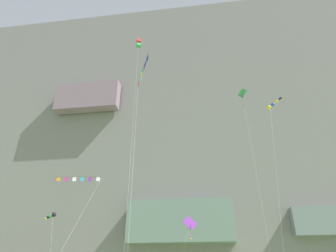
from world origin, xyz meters
name	(u,v)px	position (x,y,z in m)	size (l,w,h in m)	color
cliff_face	(185,144)	(0.00, 55.24, 30.65)	(180.00, 28.79, 61.37)	slate
kite_box_upper_right	(139,44)	(-4.47, 25.95, 34.71)	(1.81, 5.94, 35.65)	red
kite_diamond_mid_left	(190,224)	(1.85, 35.28, 9.46)	(3.86, 2.70, 10.69)	purple
kite_banner_far_left	(77,184)	(-9.56, 22.74, 11.96)	(5.28, 5.63, 12.86)	black
kite_windsock_near_cliff	(272,106)	(13.41, 25.94, 22.10)	(3.37, 2.45, 22.48)	yellow
kite_diamond_low_center	(243,98)	(10.39, 28.54, 25.17)	(1.16, 2.29, 27.08)	green
kite_windsock_high_center	(51,216)	(-17.13, 32.14, 10.50)	(4.38, 3.26, 10.97)	black
kite_banner_low_left	(142,77)	(-1.23, 16.43, 20.94)	(2.09, 5.37, 21.96)	black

